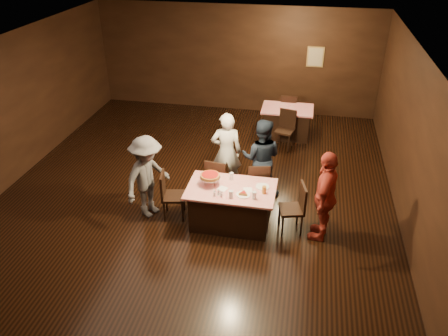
{
  "coord_description": "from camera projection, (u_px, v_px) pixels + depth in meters",
  "views": [
    {
      "loc": [
        2.04,
        -7.12,
        5.02
      ],
      "look_at": [
        0.69,
        -0.28,
        1.0
      ],
      "focal_mm": 35.0,
      "sensor_mm": 36.0,
      "label": 1
    }
  ],
  "objects": [
    {
      "name": "glass_amber",
      "position": [
        264.0,
        190.0,
        7.69
      ],
      "size": [
        0.08,
        0.08,
        0.14
      ],
      "primitive_type": "cylinder",
      "color": "#BF7F26",
      "rests_on": "main_table"
    },
    {
      "name": "back_table",
      "position": [
        287.0,
        122.0,
        11.34
      ],
      "size": [
        1.3,
        0.9,
        0.77
      ],
      "primitive_type": "cube",
      "color": "red",
      "rests_on": "ground"
    },
    {
      "name": "glass_front_left",
      "position": [
        231.0,
        194.0,
        7.57
      ],
      "size": [
        0.08,
        0.08,
        0.14
      ],
      "primitive_type": "cylinder",
      "color": "silver",
      "rests_on": "main_table"
    },
    {
      "name": "room",
      "position": [
        190.0,
        102.0,
        7.84
      ],
      "size": [
        10.0,
        10.04,
        3.02
      ],
      "color": "black",
      "rests_on": "ground"
    },
    {
      "name": "chair_far_left",
      "position": [
        218.0,
        179.0,
        8.72
      ],
      "size": [
        0.47,
        0.47,
        0.95
      ],
      "primitive_type": "cube",
      "rotation": [
        0.0,
        0.0,
        3.01
      ],
      "color": "black",
      "rests_on": "ground"
    },
    {
      "name": "glass_front_right",
      "position": [
        254.0,
        195.0,
        7.55
      ],
      "size": [
        0.08,
        0.08,
        0.14
      ],
      "primitive_type": "cylinder",
      "color": "silver",
      "rests_on": "main_table"
    },
    {
      "name": "diner_navy_hoodie",
      "position": [
        261.0,
        158.0,
        8.72
      ],
      "size": [
        0.83,
        0.66,
        1.66
      ],
      "primitive_type": "imported",
      "rotation": [
        0.0,
        0.0,
        3.11
      ],
      "color": "black",
      "rests_on": "ground"
    },
    {
      "name": "glass_back",
      "position": [
        232.0,
        176.0,
        8.1
      ],
      "size": [
        0.08,
        0.08,
        0.14
      ],
      "primitive_type": "cylinder",
      "color": "silver",
      "rests_on": "main_table"
    },
    {
      "name": "diner_red_shirt",
      "position": [
        325.0,
        196.0,
        7.5
      ],
      "size": [
        0.6,
        1.06,
        1.71
      ],
      "primitive_type": "imported",
      "rotation": [
        0.0,
        0.0,
        -1.76
      ],
      "color": "#A53226",
      "rests_on": "ground"
    },
    {
      "name": "chair_far_right",
      "position": [
        258.0,
        183.0,
        8.59
      ],
      "size": [
        0.5,
        0.5,
        0.95
      ],
      "primitive_type": "cube",
      "rotation": [
        0.0,
        0.0,
        3.35
      ],
      "color": "black",
      "rests_on": "ground"
    },
    {
      "name": "plate_with_slice",
      "position": [
        243.0,
        194.0,
        7.66
      ],
      "size": [
        0.25,
        0.25,
        0.06
      ],
      "color": "white",
      "rests_on": "main_table"
    },
    {
      "name": "pizza_stand",
      "position": [
        210.0,
        176.0,
        7.89
      ],
      "size": [
        0.38,
        0.38,
        0.22
      ],
      "color": "black",
      "rests_on": "main_table"
    },
    {
      "name": "condiments",
      "position": [
        218.0,
        193.0,
        7.63
      ],
      "size": [
        0.17,
        0.1,
        0.09
      ],
      "color": "silver",
      "rests_on": "main_table"
    },
    {
      "name": "plate_empty",
      "position": [
        263.0,
        187.0,
        7.9
      ],
      "size": [
        0.25,
        0.25,
        0.01
      ],
      "primitive_type": "cylinder",
      "color": "white",
      "rests_on": "main_table"
    },
    {
      "name": "chair_back_far",
      "position": [
        288.0,
        110.0,
        11.81
      ],
      "size": [
        0.43,
        0.43,
        0.95
      ],
      "primitive_type": "cube",
      "rotation": [
        0.0,
        0.0,
        3.13
      ],
      "color": "black",
      "rests_on": "ground"
    },
    {
      "name": "chair_end_right",
      "position": [
        291.0,
        208.0,
        7.83
      ],
      "size": [
        0.51,
        0.51,
        0.95
      ],
      "primitive_type": "cube",
      "rotation": [
        0.0,
        0.0,
        -1.32
      ],
      "color": "black",
      "rests_on": "ground"
    },
    {
      "name": "napkin_left",
      "position": [
        223.0,
        189.0,
        7.85
      ],
      "size": [
        0.21,
        0.21,
        0.01
      ],
      "primitive_type": "cube",
      "rotation": [
        0.0,
        0.0,
        -0.35
      ],
      "color": "white",
      "rests_on": "main_table"
    },
    {
      "name": "chair_end_left",
      "position": [
        174.0,
        195.0,
        8.2
      ],
      "size": [
        0.49,
        0.49,
        0.95
      ],
      "primitive_type": "cube",
      "rotation": [
        0.0,
        0.0,
        1.76
      ],
      "color": "black",
      "rests_on": "ground"
    },
    {
      "name": "main_table",
      "position": [
        231.0,
        206.0,
        8.06
      ],
      "size": [
        1.6,
        1.0,
        0.77
      ],
      "primitive_type": "cube",
      "color": "#AE0B0F",
      "rests_on": "ground"
    },
    {
      "name": "napkin_center",
      "position": [
        248.0,
        190.0,
        7.82
      ],
      "size": [
        0.19,
        0.19,
        0.01
      ],
      "primitive_type": "cube",
      "rotation": [
        0.0,
        0.0,
        0.21
      ],
      "color": "white",
      "rests_on": "main_table"
    },
    {
      "name": "chair_back_near",
      "position": [
        285.0,
        130.0,
        10.71
      ],
      "size": [
        0.51,
        0.51,
        0.95
      ],
      "primitive_type": "cube",
      "rotation": [
        0.0,
        0.0,
        -0.24
      ],
      "color": "black",
      "rests_on": "ground"
    },
    {
      "name": "diner_white_jacket",
      "position": [
        226.0,
        152.0,
        8.89
      ],
      "size": [
        0.69,
        0.52,
        1.71
      ],
      "primitive_type": "imported",
      "rotation": [
        0.0,
        0.0,
        3.34
      ],
      "color": "silver",
      "rests_on": "ground"
    },
    {
      "name": "diner_grey_knit",
      "position": [
        148.0,
        177.0,
        8.1
      ],
      "size": [
        0.99,
        1.22,
        1.65
      ],
      "primitive_type": "imported",
      "rotation": [
        0.0,
        0.0,
        1.15
      ],
      "color": "#5B5A5F",
      "rests_on": "ground"
    }
  ]
}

